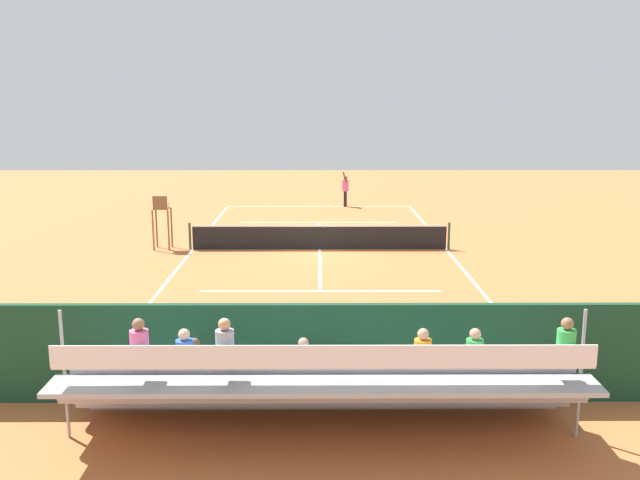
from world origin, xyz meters
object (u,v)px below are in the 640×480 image
at_px(umpire_chair, 162,216).
at_px(tennis_ball_far, 329,209).
at_px(bleacher_stand, 322,383).
at_px(courtside_bench, 459,360).
at_px(tennis_ball_near, 365,210).
at_px(tennis_racket, 331,205).
at_px(tennis_player, 345,188).
at_px(tennis_net, 320,237).
at_px(equipment_bag, 385,380).

distance_m(umpire_chair, tennis_ball_far, 12.02).
distance_m(bleacher_stand, courtside_bench, 3.57).
xyz_separation_m(courtside_bench, tennis_ball_near, (0.42, -22.66, -0.53)).
bearing_deg(courtside_bench, tennis_racket, -84.95).
relative_size(umpire_chair, tennis_player, 1.11).
height_order(courtside_bench, tennis_ball_near, courtside_bench).
bearing_deg(bleacher_stand, tennis_ball_near, -95.62).
relative_size(courtside_bench, tennis_ball_far, 27.27).
xyz_separation_m(bleacher_stand, umpire_chair, (6.18, -15.47, 0.35)).
relative_size(tennis_net, tennis_racket, 17.57).
bearing_deg(tennis_ball_near, tennis_racket, -46.79).
xyz_separation_m(bleacher_stand, tennis_player, (-1.48, -26.37, 0.06)).
relative_size(umpire_chair, tennis_racket, 3.65).
bearing_deg(tennis_player, tennis_racket, -18.02).
relative_size(tennis_player, tennis_ball_far, 29.18).
xyz_separation_m(bleacher_stand, tennis_ball_far, (-0.59, -25.32, -0.93)).
distance_m(bleacher_stand, tennis_racket, 26.65).
height_order(tennis_ball_near, tennis_ball_far, same).
bearing_deg(tennis_ball_far, umpire_chair, 55.51).
bearing_deg(courtside_bench, tennis_ball_near, -88.93).
bearing_deg(umpire_chair, tennis_player, -125.08).
xyz_separation_m(equipment_bag, tennis_player, (-0.16, -24.39, 0.84)).
xyz_separation_m(tennis_net, courtside_bench, (-2.84, 13.27, 0.06)).
relative_size(tennis_net, bleacher_stand, 1.14).
bearing_deg(umpire_chair, courtside_bench, 124.07).
relative_size(bleacher_stand, tennis_ball_far, 137.27).
height_order(umpire_chair, equipment_bag, umpire_chair).
xyz_separation_m(tennis_net, bleacher_stand, (0.02, 15.38, 0.46)).
bearing_deg(tennis_player, courtside_bench, 93.26).
bearing_deg(tennis_net, tennis_ball_near, -104.42).
bearing_deg(tennis_player, equipment_bag, 89.63).
height_order(umpire_chair, tennis_racket, umpire_chair).
distance_m(courtside_bench, tennis_ball_far, 23.34).
relative_size(bleacher_stand, umpire_chair, 4.23).
bearing_deg(umpire_chair, tennis_ball_far, -124.49).
distance_m(equipment_bag, tennis_ball_near, 22.82).
height_order(equipment_bag, tennis_racket, equipment_bag).
bearing_deg(courtside_bench, tennis_player, -86.74).
relative_size(umpire_chair, courtside_bench, 1.19).
height_order(courtside_bench, tennis_ball_far, courtside_bench).
bearing_deg(tennis_player, bleacher_stand, 86.79).
height_order(bleacher_stand, tennis_ball_far, bleacher_stand).
bearing_deg(tennis_ball_far, tennis_player, -130.21).
relative_size(tennis_player, tennis_racket, 3.29).
relative_size(equipment_bag, tennis_racket, 1.54).
xyz_separation_m(tennis_player, tennis_racket, (0.78, -0.25, -1.00)).
bearing_deg(courtside_bench, tennis_ball_far, -84.42).
distance_m(tennis_racket, tennis_ball_near, 2.55).
bearing_deg(tennis_racket, tennis_net, 86.59).
bearing_deg(umpire_chair, tennis_net, 179.14).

